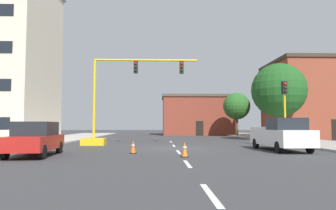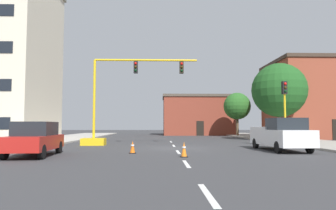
{
  "view_description": "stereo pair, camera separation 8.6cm",
  "coord_description": "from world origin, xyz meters",
  "views": [
    {
      "loc": [
        -1.18,
        -21.0,
        1.56
      ],
      "look_at": [
        -0.39,
        4.15,
        3.23
      ],
      "focal_mm": 32.79,
      "sensor_mm": 36.0,
      "label": 1
    },
    {
      "loc": [
        -1.1,
        -21.01,
        1.56
      ],
      "look_at": [
        -0.39,
        4.15,
        3.23
      ],
      "focal_mm": 32.79,
      "sensor_mm": 36.0,
      "label": 2
    }
  ],
  "objects": [
    {
      "name": "ground_plane",
      "position": [
        0.0,
        0.0,
        0.0
      ],
      "size": [
        160.0,
        160.0,
        0.0
      ],
      "primitive_type": "plane",
      "color": "#38383A"
    },
    {
      "name": "sidewalk_left",
      "position": [
        -11.94,
        8.0,
        0.07
      ],
      "size": [
        6.0,
        56.0,
        0.14
      ],
      "primitive_type": "cube",
      "color": "#B2ADA3",
      "rests_on": "ground_plane"
    },
    {
      "name": "sidewalk_right",
      "position": [
        11.94,
        8.0,
        0.07
      ],
      "size": [
        6.0,
        56.0,
        0.14
      ],
      "primitive_type": "cube",
      "color": "#9E998E",
      "rests_on": "ground_plane"
    },
    {
      "name": "lane_stripe_seg_0",
      "position": [
        0.0,
        -14.0,
        0.0
      ],
      "size": [
        0.16,
        2.4,
        0.01
      ],
      "primitive_type": "cube",
      "color": "silver",
      "rests_on": "ground_plane"
    },
    {
      "name": "lane_stripe_seg_1",
      "position": [
        0.0,
        -8.5,
        0.0
      ],
      "size": [
        0.16,
        2.4,
        0.01
      ],
      "primitive_type": "cube",
      "color": "silver",
      "rests_on": "ground_plane"
    },
    {
      "name": "lane_stripe_seg_2",
      "position": [
        0.0,
        -3.0,
        0.0
      ],
      "size": [
        0.16,
        2.4,
        0.01
      ],
      "primitive_type": "cube",
      "color": "silver",
      "rests_on": "ground_plane"
    },
    {
      "name": "lane_stripe_seg_3",
      "position": [
        0.0,
        2.5,
        0.0
      ],
      "size": [
        0.16,
        2.4,
        0.01
      ],
      "primitive_type": "cube",
      "color": "silver",
      "rests_on": "ground_plane"
    },
    {
      "name": "lane_stripe_seg_4",
      "position": [
        0.0,
        8.0,
        0.0
      ],
      "size": [
        0.16,
        2.4,
        0.01
      ],
      "primitive_type": "cube",
      "color": "silver",
      "rests_on": "ground_plane"
    },
    {
      "name": "building_brick_center",
      "position": [
        5.01,
        28.38,
        3.16
      ],
      "size": [
        11.13,
        7.4,
        6.29
      ],
      "color": "brown",
      "rests_on": "ground_plane"
    },
    {
      "name": "building_row_right",
      "position": [
        17.85,
        15.6,
        4.67
      ],
      "size": [
        10.56,
        9.22,
        9.32
      ],
      "color": "brown",
      "rests_on": "ground_plane"
    },
    {
      "name": "traffic_signal_gantry",
      "position": [
        -5.09,
        3.21,
        2.24
      ],
      "size": [
        9.03,
        1.2,
        6.83
      ],
      "color": "yellow",
      "rests_on": "ground_plane"
    },
    {
      "name": "traffic_light_pole_right",
      "position": [
        8.13,
        1.2,
        3.53
      ],
      "size": [
        0.32,
        0.47,
        4.8
      ],
      "color": "yellow",
      "rests_on": "ground_plane"
    },
    {
      "name": "tree_right_far",
      "position": [
        9.58,
        20.72,
        4.17
      ],
      "size": [
        3.69,
        3.69,
        6.03
      ],
      "color": "brown",
      "rests_on": "ground_plane"
    },
    {
      "name": "tree_right_mid",
      "position": [
        11.14,
        9.8,
        5.13
      ],
      "size": [
        5.51,
        5.51,
        7.9
      ],
      "color": "brown",
      "rests_on": "ground_plane"
    },
    {
      "name": "pickup_truck_white",
      "position": [
        6.36,
        -2.26,
        0.97
      ],
      "size": [
        2.15,
        5.45,
        1.99
      ],
      "color": "white",
      "rests_on": "ground_plane"
    },
    {
      "name": "sedan_red_near_left",
      "position": [
        -7.42,
        -5.19,
        0.89
      ],
      "size": [
        2.16,
        4.62,
        1.74
      ],
      "color": "#B21E19",
      "rests_on": "ground_plane"
    },
    {
      "name": "traffic_cone_roadside_a",
      "position": [
        -2.58,
        -3.82,
        0.34
      ],
      "size": [
        0.36,
        0.36,
        0.7
      ],
      "color": "black",
      "rests_on": "ground_plane"
    },
    {
      "name": "traffic_cone_roadside_b",
      "position": [
        0.12,
        -5.89,
        0.37
      ],
      "size": [
        0.36,
        0.36,
        0.76
      ],
      "color": "black",
      "rests_on": "ground_plane"
    }
  ]
}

